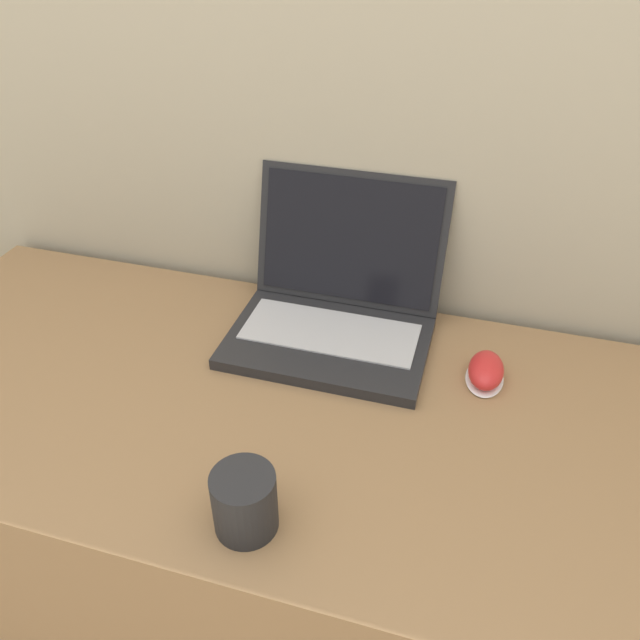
# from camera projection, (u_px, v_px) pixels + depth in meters

# --- Properties ---
(desk) EXTENTS (1.48, 0.62, 0.71)m
(desk) POSITION_uv_depth(u_px,v_px,m) (296.00, 543.00, 1.17)
(desk) COLOR #936D47
(desk) RESTS_ON ground_plane
(laptop) EXTENTS (0.34, 0.30, 0.25)m
(laptop) POSITION_uv_depth(u_px,v_px,m) (336.00, 301.00, 1.08)
(laptop) COLOR #232326
(laptop) RESTS_ON desk
(drink_cup) EXTENTS (0.08, 0.08, 0.09)m
(drink_cup) POSITION_uv_depth(u_px,v_px,m) (245.00, 501.00, 0.76)
(drink_cup) COLOR #232326
(drink_cup) RESTS_ON desk
(computer_mouse) EXTENTS (0.06, 0.10, 0.04)m
(computer_mouse) POSITION_uv_depth(u_px,v_px,m) (486.00, 371.00, 0.99)
(computer_mouse) COLOR white
(computer_mouse) RESTS_ON desk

